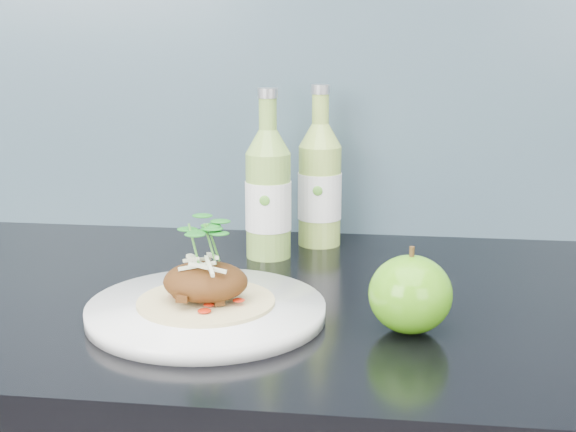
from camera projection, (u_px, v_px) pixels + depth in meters
name	position (u px, v px, depth m)	size (l,w,h in m)	color
dinner_plate	(206.00, 310.00, 0.85)	(0.26, 0.26, 0.02)	white
pork_taco	(205.00, 278.00, 0.85)	(0.15, 0.15, 0.10)	tan
green_apple	(410.00, 294.00, 0.81)	(0.11, 0.11, 0.09)	#358B0F
cider_bottle_left	(268.00, 194.00, 1.06)	(0.06, 0.06, 0.23)	#82AF49
cider_bottle_right	(320.00, 185.00, 1.12)	(0.07, 0.07, 0.23)	#9BC050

